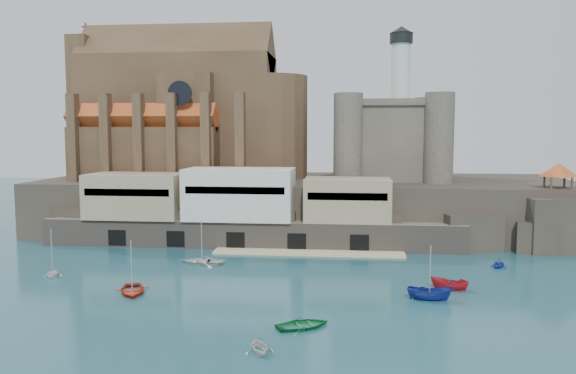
# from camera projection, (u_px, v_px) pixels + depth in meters

# --- Properties ---
(ground) EXTENTS (300.00, 300.00, 0.00)m
(ground) POSITION_uv_depth(u_px,v_px,m) (283.00, 284.00, 70.83)
(ground) COLOR #194753
(ground) RESTS_ON ground
(promontory) EXTENTS (100.00, 36.00, 10.00)m
(promontory) POSITION_uv_depth(u_px,v_px,m) (305.00, 205.00, 109.31)
(promontory) COLOR black
(promontory) RESTS_ON ground
(quay) EXTENTS (70.00, 12.00, 13.05)m
(quay) POSITION_uv_depth(u_px,v_px,m) (238.00, 210.00, 94.13)
(quay) COLOR #6F6459
(quay) RESTS_ON ground
(church) EXTENTS (47.00, 25.93, 30.51)m
(church) POSITION_uv_depth(u_px,v_px,m) (187.00, 117.00, 112.59)
(church) COLOR #443120
(church) RESTS_ON promontory
(castle_keep) EXTENTS (21.20, 21.20, 29.30)m
(castle_keep) POSITION_uv_depth(u_px,v_px,m) (390.00, 136.00, 107.94)
(castle_keep) COLOR #4D463C
(castle_keep) RESTS_ON promontory
(rock_outcrop) EXTENTS (14.50, 10.50, 8.70)m
(rock_outcrop) POSITION_uv_depth(u_px,v_px,m) (556.00, 225.00, 91.54)
(rock_outcrop) COLOR black
(rock_outcrop) RESTS_ON ground
(pavilion) EXTENTS (6.40, 6.40, 5.40)m
(pavilion) POSITION_uv_depth(u_px,v_px,m) (558.00, 171.00, 90.83)
(pavilion) COLOR #443120
(pavilion) RESTS_ON rock_outcrop
(boat_0) EXTENTS (4.43, 2.71, 5.98)m
(boat_0) POSITION_uv_depth(u_px,v_px,m) (132.00, 293.00, 66.93)
(boat_0) COLOR #B1301A
(boat_0) RESTS_ON ground
(boat_1) EXTENTS (3.44, 2.82, 3.44)m
(boat_1) POSITION_uv_depth(u_px,v_px,m) (259.00, 352.00, 49.01)
(boat_1) COLOR silver
(boat_1) RESTS_ON ground
(boat_2) EXTENTS (2.13, 2.08, 5.10)m
(boat_2) POSITION_uv_depth(u_px,v_px,m) (429.00, 300.00, 64.17)
(boat_2) COLOR navy
(boat_2) RESTS_ON ground
(boat_3) EXTENTS (2.85, 4.01, 5.50)m
(boat_3) POSITION_uv_depth(u_px,v_px,m) (303.00, 327.00, 55.21)
(boat_3) COLOR #157C39
(boat_3) RESTS_ON ground
(boat_4) EXTENTS (3.09, 2.35, 3.18)m
(boat_4) POSITION_uv_depth(u_px,v_px,m) (53.00, 276.00, 74.49)
(boat_4) COLOR white
(boat_4) RESTS_ON ground
(boat_5) EXTENTS (2.16, 2.13, 4.55)m
(boat_5) POSITION_uv_depth(u_px,v_px,m) (449.00, 290.00, 68.37)
(boat_5) COLOR red
(boat_5) RESTS_ON ground
(boat_6) EXTENTS (1.72, 4.73, 6.49)m
(boat_6) POSITION_uv_depth(u_px,v_px,m) (202.00, 264.00, 81.63)
(boat_6) COLOR silver
(boat_6) RESTS_ON ground
(boat_7) EXTENTS (3.28, 2.90, 3.24)m
(boat_7) POSITION_uv_depth(u_px,v_px,m) (499.00, 267.00, 79.50)
(boat_7) COLOR #1F32A0
(boat_7) RESTS_ON ground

